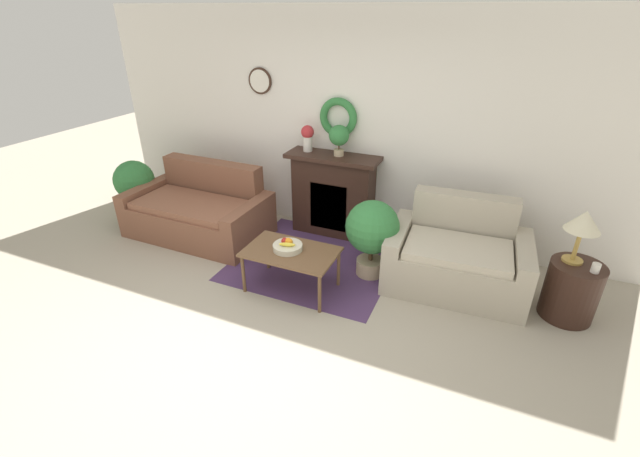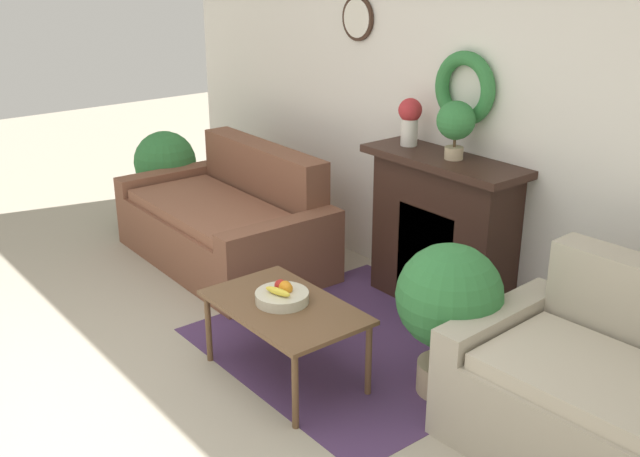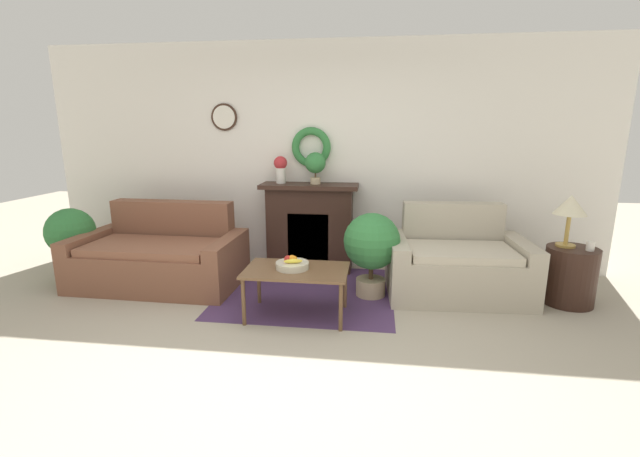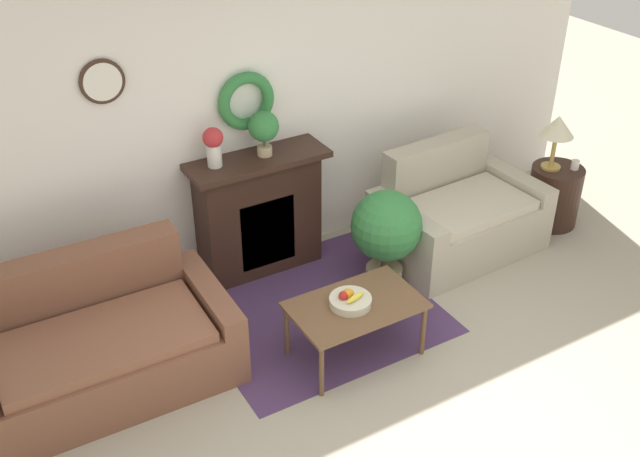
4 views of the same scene
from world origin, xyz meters
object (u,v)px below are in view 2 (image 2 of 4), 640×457
at_px(couch_left, 228,223).
at_px(loveseat_right, 611,401).
at_px(potted_plant_floor_by_couch, 165,166).
at_px(fireplace, 442,232).
at_px(fruit_bowl, 282,295).
at_px(potted_plant_floor_by_loveseat, 449,303).
at_px(potted_plant_on_mantel, 456,123).
at_px(vase_on_mantel_left, 410,118).
at_px(coffee_table, 285,312).

bearing_deg(couch_left, loveseat_right, 2.92).
bearing_deg(potted_plant_floor_by_couch, fireplace, 13.56).
height_order(fruit_bowl, potted_plant_floor_by_loveseat, potted_plant_floor_by_loveseat).
xyz_separation_m(potted_plant_on_mantel, potted_plant_floor_by_loveseat, (0.69, -0.75, -0.75)).
bearing_deg(fruit_bowl, potted_plant_floor_by_couch, 165.58).
xyz_separation_m(couch_left, potted_plant_floor_by_couch, (-1.11, 0.05, 0.20)).
relative_size(potted_plant_floor_by_couch, potted_plant_floor_by_loveseat, 0.94).
distance_m(fireplace, potted_plant_on_mantel, 0.76).
bearing_deg(potted_plant_floor_by_couch, loveseat_right, 0.78).
relative_size(loveseat_right, fruit_bowl, 4.81).
bearing_deg(vase_on_mantel_left, coffee_table, -72.27).
bearing_deg(couch_left, potted_plant_floor_by_loveseat, -0.65).
height_order(fruit_bowl, vase_on_mantel_left, vase_on_mantel_left).
bearing_deg(potted_plant_on_mantel, potted_plant_floor_by_loveseat, -47.53).
height_order(fireplace, potted_plant_on_mantel, potted_plant_on_mantel).
relative_size(couch_left, potted_plant_floor_by_couch, 2.19).
relative_size(fruit_bowl, potted_plant_on_mantel, 0.82).
bearing_deg(fireplace, fruit_bowl, -88.02).
distance_m(loveseat_right, potted_plant_on_mantel, 1.93).
height_order(couch_left, coffee_table, couch_left).
relative_size(fireplace, coffee_table, 1.23).
bearing_deg(couch_left, potted_plant_on_mantel, 23.51).
bearing_deg(coffee_table, couch_left, 158.27).
xyz_separation_m(couch_left, vase_on_mantel_left, (1.23, 0.70, 0.94)).
distance_m(couch_left, vase_on_mantel_left, 1.70).
height_order(fireplace, fruit_bowl, fireplace).
relative_size(coffee_table, potted_plant_on_mantel, 2.53).
height_order(vase_on_mantel_left, potted_plant_floor_by_loveseat, vase_on_mantel_left).
distance_m(coffee_table, potted_plant_floor_by_couch, 2.86).
bearing_deg(fireplace, vase_on_mantel_left, 179.09).
xyz_separation_m(fruit_bowl, potted_plant_on_mantel, (0.02, 1.33, 0.80)).
distance_m(fireplace, couch_left, 1.74).
bearing_deg(potted_plant_floor_by_couch, couch_left, -2.71).
relative_size(fireplace, potted_plant_floor_by_couch, 1.41).
bearing_deg(coffee_table, potted_plant_floor_by_loveseat, 41.82).
height_order(vase_on_mantel_left, potted_plant_floor_by_couch, vase_on_mantel_left).
distance_m(coffee_table, potted_plant_floor_by_loveseat, 0.91).
bearing_deg(coffee_table, fireplace, 93.67).
height_order(fruit_bowl, potted_plant_on_mantel, potted_plant_on_mantel).
height_order(loveseat_right, potted_plant_floor_by_loveseat, loveseat_right).
relative_size(fireplace, loveseat_right, 0.79).
relative_size(loveseat_right, coffee_table, 1.55).
bearing_deg(potted_plant_floor_by_couch, coffee_table, -14.48).
bearing_deg(couch_left, potted_plant_floor_by_couch, 178.22).
xyz_separation_m(loveseat_right, potted_plant_floor_by_couch, (-4.32, -0.06, 0.19)).
bearing_deg(potted_plant_floor_by_loveseat, fruit_bowl, -140.52).
distance_m(fireplace, fruit_bowl, 1.35).
relative_size(loveseat_right, potted_plant_on_mantel, 3.92).
xyz_separation_m(loveseat_right, potted_plant_floor_by_loveseat, (-0.88, -0.18, 0.22)).
relative_size(coffee_table, vase_on_mantel_left, 2.92).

